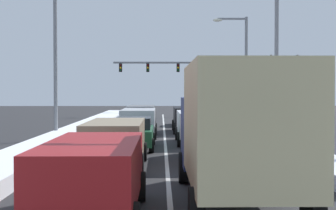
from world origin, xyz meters
TOP-DOWN VIEW (x-y plane):
  - ground_plane at (0.00, 20.77)m, footprint 134.99×134.99m
  - lane_stripe_between_right_lane_and_center_lane at (-0.00, 25.96)m, footprint 0.14×57.11m
  - snow_bank_right_shoulder at (5.30, 25.96)m, footprint 1.53×57.11m
  - snow_bank_left_shoulder at (-5.30, 25.96)m, footprint 2.12×57.11m
  - box_truck_right_lane_nearest at (1.58, 7.70)m, footprint 2.53×7.20m
  - suv_maroon_right_lane_second at (1.71, 15.50)m, footprint 2.16×4.90m
  - suv_white_right_lane_third at (1.66, 21.95)m, footprint 2.16×4.90m
  - suv_black_right_lane_fourth at (1.64, 29.16)m, footprint 2.16×4.90m
  - sedan_charcoal_right_lane_fifth at (1.84, 35.94)m, footprint 2.00×4.50m
  - suv_red_center_lane_nearest at (-1.69, 6.51)m, footprint 2.16×4.90m
  - suv_tan_center_lane_second at (-1.86, 13.66)m, footprint 2.16×4.90m
  - sedan_green_center_lane_third at (-1.53, 19.52)m, footprint 2.00×4.50m
  - suv_silver_center_lane_fourth at (-1.56, 25.68)m, footprint 2.16×4.90m
  - suv_gray_center_lane_fifth at (-1.71, 32.87)m, footprint 2.16×4.90m
  - traffic_light_gantry at (1.18, 51.90)m, footprint 10.60×0.47m
  - street_lamp_right_mid at (5.84, 23.36)m, footprint 2.66×0.36m
  - street_lamp_right_far at (5.91, 33.75)m, footprint 2.66×0.36m
  - street_lamp_left_mid at (-5.89, 24.33)m, footprint 2.66×0.36m
  - roadside_sign_right at (9.11, 33.48)m, footprint 3.20×0.16m

SIDE VIEW (x-z plane):
  - ground_plane at x=0.00m, z-range 0.00..0.00m
  - lane_stripe_between_right_lane_and_center_lane at x=0.00m, z-range 0.00..0.01m
  - snow_bank_right_shoulder at x=5.30m, z-range 0.00..0.46m
  - snow_bank_left_shoulder at x=-5.30m, z-range 0.00..0.51m
  - sedan_charcoal_right_lane_fifth at x=1.84m, z-range 0.01..1.52m
  - sedan_green_center_lane_third at x=-1.53m, z-range 0.01..1.52m
  - suv_maroon_right_lane_second at x=1.71m, z-range 0.18..1.85m
  - suv_white_right_lane_third at x=1.66m, z-range 0.18..1.85m
  - suv_black_right_lane_fourth at x=1.64m, z-range 0.18..1.85m
  - suv_red_center_lane_nearest at x=-1.69m, z-range 0.18..1.85m
  - suv_tan_center_lane_second at x=-1.86m, z-range 0.18..1.85m
  - suv_silver_center_lane_fourth at x=-1.56m, z-range 0.18..1.85m
  - suv_gray_center_lane_fifth at x=-1.71m, z-range 0.18..1.85m
  - box_truck_right_lane_nearest at x=1.58m, z-range 0.22..3.58m
  - roadside_sign_right at x=9.11m, z-range 1.27..6.77m
  - traffic_light_gantry at x=1.18m, z-range 1.62..7.82m
  - street_lamp_right_far at x=5.91m, z-range 0.81..9.20m
  - street_lamp_left_mid at x=-5.89m, z-range 0.82..9.58m
  - street_lamp_right_mid at x=5.84m, z-range 0.83..9.90m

